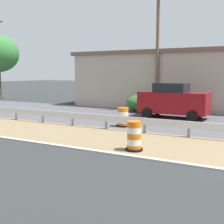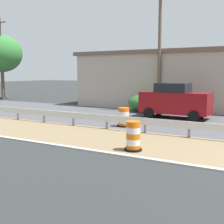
{
  "view_description": "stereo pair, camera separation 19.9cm",
  "coord_description": "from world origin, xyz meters",
  "px_view_note": "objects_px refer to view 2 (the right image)",
  "views": [
    {
      "loc": [
        -10.04,
        1.44,
        2.79
      ],
      "look_at": [
        1.14,
        7.42,
        1.1
      ],
      "focal_mm": 47.26,
      "sensor_mm": 36.0,
      "label": 1
    },
    {
      "loc": [
        -9.94,
        1.27,
        2.79
      ],
      "look_at": [
        1.14,
        7.42,
        1.1
      ],
      "focal_mm": 47.26,
      "sensor_mm": 36.0,
      "label": 2
    }
  ],
  "objects_px": {
    "car_trailing_near_lane": "(175,101)",
    "utility_pole_mid": "(1,58)",
    "traffic_barrel_mid": "(124,118)",
    "utility_pole_near": "(160,46)",
    "traffic_barrel_close": "(133,137)"
  },
  "relations": [
    {
      "from": "utility_pole_near",
      "to": "traffic_barrel_close",
      "type": "bearing_deg",
      "value": -164.38
    },
    {
      "from": "traffic_barrel_mid",
      "to": "utility_pole_mid",
      "type": "bearing_deg",
      "value": 66.78
    },
    {
      "from": "car_trailing_near_lane",
      "to": "utility_pole_near",
      "type": "relative_size",
      "value": 0.47
    },
    {
      "from": "utility_pole_mid",
      "to": "car_trailing_near_lane",
      "type": "bearing_deg",
      "value": -100.4
    },
    {
      "from": "traffic_barrel_mid",
      "to": "traffic_barrel_close",
      "type": "bearing_deg",
      "value": -149.22
    },
    {
      "from": "traffic_barrel_mid",
      "to": "utility_pole_mid",
      "type": "height_order",
      "value": "utility_pole_mid"
    },
    {
      "from": "traffic_barrel_close",
      "to": "car_trailing_near_lane",
      "type": "height_order",
      "value": "car_trailing_near_lane"
    },
    {
      "from": "traffic_barrel_close",
      "to": "utility_pole_near",
      "type": "height_order",
      "value": "utility_pole_near"
    },
    {
      "from": "car_trailing_near_lane",
      "to": "utility_pole_mid",
      "type": "distance_m",
      "value": 20.08
    },
    {
      "from": "utility_pole_near",
      "to": "utility_pole_mid",
      "type": "xyz_separation_m",
      "value": [
        0.92,
        17.44,
        -0.38
      ]
    },
    {
      "from": "traffic_barrel_close",
      "to": "traffic_barrel_mid",
      "type": "bearing_deg",
      "value": 30.78
    },
    {
      "from": "traffic_barrel_close",
      "to": "utility_pole_mid",
      "type": "height_order",
      "value": "utility_pole_mid"
    },
    {
      "from": "traffic_barrel_close",
      "to": "utility_pole_near",
      "type": "bearing_deg",
      "value": 15.62
    },
    {
      "from": "utility_pole_mid",
      "to": "utility_pole_near",
      "type": "bearing_deg",
      "value": -93.02
    },
    {
      "from": "traffic_barrel_close",
      "to": "utility_pole_mid",
      "type": "distance_m",
      "value": 24.02
    }
  ]
}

